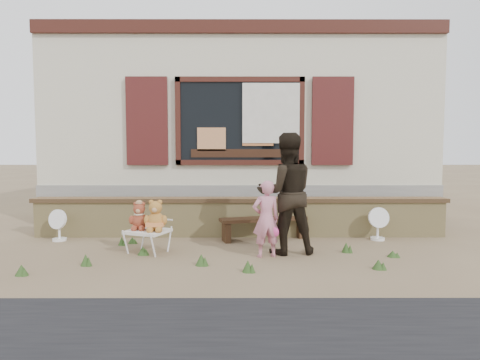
{
  "coord_description": "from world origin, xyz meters",
  "views": [
    {
      "loc": [
        -0.01,
        -5.88,
        1.45
      ],
      "look_at": [
        0.0,
        0.6,
        1.0
      ],
      "focal_mm": 30.0,
      "sensor_mm": 36.0,
      "label": 1
    }
  ],
  "objects_px": {
    "adult": "(286,193)",
    "child": "(266,219)",
    "teddy_bear_left": "(139,215)",
    "folding_chair": "(148,232)",
    "teddy_bear_right": "(156,215)",
    "bench": "(264,223)"
  },
  "relations": [
    {
      "from": "adult",
      "to": "child",
      "type": "bearing_deg",
      "value": 29.02
    },
    {
      "from": "teddy_bear_left",
      "to": "folding_chair",
      "type": "bearing_deg",
      "value": 0.0
    },
    {
      "from": "teddy_bear_left",
      "to": "adult",
      "type": "bearing_deg",
      "value": 20.53
    },
    {
      "from": "teddy_bear_left",
      "to": "teddy_bear_right",
      "type": "relative_size",
      "value": 0.9
    },
    {
      "from": "bench",
      "to": "teddy_bear_right",
      "type": "distance_m",
      "value": 1.86
    },
    {
      "from": "child",
      "to": "adult",
      "type": "bearing_deg",
      "value": -156.42
    },
    {
      "from": "teddy_bear_left",
      "to": "teddy_bear_right",
      "type": "height_order",
      "value": "teddy_bear_right"
    },
    {
      "from": "bench",
      "to": "child",
      "type": "relative_size",
      "value": 1.39
    },
    {
      "from": "teddy_bear_right",
      "to": "child",
      "type": "xyz_separation_m",
      "value": [
        1.56,
        -0.18,
        -0.03
      ]
    },
    {
      "from": "bench",
      "to": "child",
      "type": "bearing_deg",
      "value": -107.6
    },
    {
      "from": "bench",
      "to": "teddy_bear_right",
      "type": "bearing_deg",
      "value": -165.78
    },
    {
      "from": "folding_chair",
      "to": "child",
      "type": "height_order",
      "value": "child"
    },
    {
      "from": "teddy_bear_right",
      "to": "adult",
      "type": "height_order",
      "value": "adult"
    },
    {
      "from": "teddy_bear_right",
      "to": "teddy_bear_left",
      "type": "bearing_deg",
      "value": -180.0
    },
    {
      "from": "teddy_bear_right",
      "to": "bench",
      "type": "bearing_deg",
      "value": 52.36
    },
    {
      "from": "teddy_bear_left",
      "to": "child",
      "type": "xyz_separation_m",
      "value": [
        1.82,
        -0.29,
        -0.01
      ]
    },
    {
      "from": "folding_chair",
      "to": "teddy_bear_left",
      "type": "bearing_deg",
      "value": -180.0
    },
    {
      "from": "folding_chair",
      "to": "adult",
      "type": "distance_m",
      "value": 2.07
    },
    {
      "from": "bench",
      "to": "child",
      "type": "distance_m",
      "value": 1.13
    },
    {
      "from": "teddy_bear_left",
      "to": "teddy_bear_right",
      "type": "distance_m",
      "value": 0.28
    },
    {
      "from": "child",
      "to": "adult",
      "type": "distance_m",
      "value": 0.5
    },
    {
      "from": "bench",
      "to": "teddy_bear_right",
      "type": "height_order",
      "value": "teddy_bear_right"
    }
  ]
}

